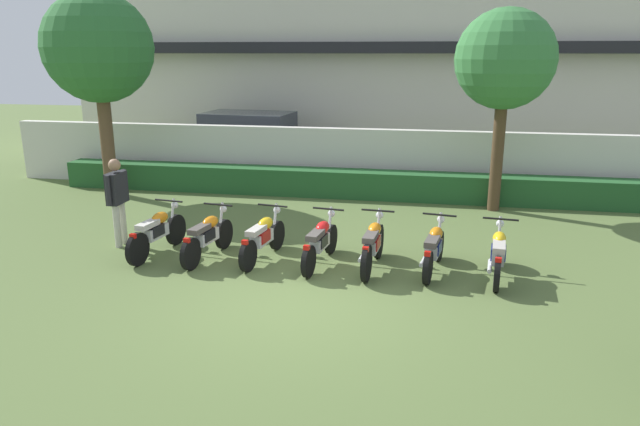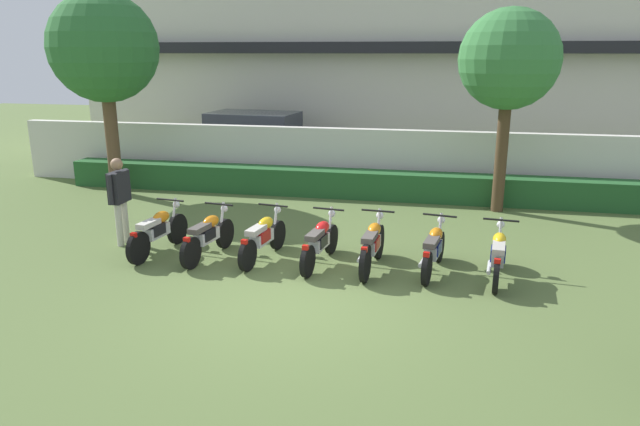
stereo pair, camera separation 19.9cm
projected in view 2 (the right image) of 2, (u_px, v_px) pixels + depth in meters
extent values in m
plane|color=#566B38|center=(295.00, 301.00, 9.01)|extent=(60.00, 60.00, 0.00)
cube|color=beige|center=(389.00, 58.00, 21.68)|extent=(21.41, 6.00, 7.00)
cube|color=black|center=(380.00, 48.00, 18.53)|extent=(17.98, 0.50, 0.36)
cube|color=silver|center=(362.00, 160.00, 15.85)|extent=(20.34, 0.30, 1.72)
cube|color=#235628|center=(358.00, 184.00, 15.33)|extent=(16.27, 0.70, 0.71)
cube|color=black|center=(260.00, 149.00, 18.44)|extent=(4.65, 2.25, 1.00)
cube|color=#2D333D|center=(254.00, 123.00, 18.27)|extent=(2.84, 1.94, 0.65)
cylinder|color=black|center=(316.00, 159.00, 18.95)|extent=(0.70, 0.28, 0.68)
cylinder|color=black|center=(298.00, 170.00, 17.25)|extent=(0.70, 0.28, 0.68)
cylinder|color=black|center=(228.00, 154.00, 19.84)|extent=(0.70, 0.28, 0.68)
cylinder|color=black|center=(202.00, 164.00, 18.14)|extent=(0.70, 0.28, 0.68)
cylinder|color=brown|center=(113.00, 141.00, 15.49)|extent=(0.35, 0.35, 2.85)
sphere|color=#2D6B33|center=(103.00, 47.00, 14.85)|extent=(2.79, 2.79, 2.79)
cylinder|color=#4C3823|center=(501.00, 154.00, 13.74)|extent=(0.28, 0.28, 2.77)
sphere|color=#387A3D|center=(509.00, 59.00, 13.15)|extent=(2.29, 2.29, 2.29)
cylinder|color=black|center=(177.00, 229.00, 11.64)|extent=(0.17, 0.62, 0.61)
cylinder|color=black|center=(138.00, 248.00, 10.49)|extent=(0.17, 0.62, 0.61)
cube|color=silver|center=(157.00, 231.00, 10.98)|extent=(0.28, 0.62, 0.22)
ellipsoid|color=orange|center=(161.00, 217.00, 11.07)|extent=(0.28, 0.47, 0.22)
cube|color=beige|center=(149.00, 224.00, 10.71)|extent=(0.27, 0.54, 0.10)
cube|color=red|center=(134.00, 235.00, 10.33)|extent=(0.11, 0.09, 0.08)
cylinder|color=silver|center=(174.00, 215.00, 11.47)|extent=(0.08, 0.23, 0.65)
cylinder|color=black|center=(170.00, 200.00, 11.30)|extent=(0.60, 0.12, 0.04)
sphere|color=silver|center=(176.00, 204.00, 11.52)|extent=(0.14, 0.14, 0.14)
cylinder|color=silver|center=(144.00, 241.00, 10.83)|extent=(0.15, 0.55, 0.07)
cube|color=black|center=(155.00, 229.00, 10.92)|extent=(0.29, 0.39, 0.20)
cylinder|color=black|center=(225.00, 233.00, 11.39)|extent=(0.18, 0.59, 0.58)
cylinder|color=black|center=(191.00, 253.00, 10.28)|extent=(0.18, 0.59, 0.58)
cube|color=silver|center=(207.00, 236.00, 10.75)|extent=(0.29, 0.62, 0.22)
ellipsoid|color=orange|center=(211.00, 221.00, 10.84)|extent=(0.28, 0.47, 0.22)
cube|color=#4C4742|center=(200.00, 228.00, 10.49)|extent=(0.28, 0.54, 0.10)
cube|color=red|center=(187.00, 240.00, 10.12)|extent=(0.11, 0.09, 0.08)
cylinder|color=silver|center=(222.00, 219.00, 11.22)|extent=(0.08, 0.23, 0.65)
cylinder|color=black|center=(219.00, 204.00, 11.05)|extent=(0.60, 0.12, 0.04)
sphere|color=silver|center=(224.00, 209.00, 11.27)|extent=(0.14, 0.14, 0.14)
cylinder|color=silver|center=(194.00, 246.00, 10.60)|extent=(0.15, 0.55, 0.07)
cube|color=black|center=(205.00, 234.00, 10.69)|extent=(0.29, 0.39, 0.20)
cylinder|color=black|center=(278.00, 235.00, 11.32)|extent=(0.18, 0.58, 0.57)
cylinder|color=black|center=(248.00, 255.00, 10.19)|extent=(0.18, 0.58, 0.57)
cube|color=silver|center=(262.00, 238.00, 10.67)|extent=(0.29, 0.62, 0.22)
ellipsoid|color=yellow|center=(266.00, 223.00, 10.76)|extent=(0.29, 0.47, 0.22)
cube|color=#B2ADA3|center=(256.00, 230.00, 10.41)|extent=(0.28, 0.54, 0.10)
cube|color=red|center=(244.00, 242.00, 10.02)|extent=(0.11, 0.09, 0.08)
cylinder|color=silver|center=(275.00, 220.00, 11.16)|extent=(0.08, 0.23, 0.65)
cylinder|color=black|center=(273.00, 205.00, 10.99)|extent=(0.60, 0.13, 0.04)
sphere|color=silver|center=(278.00, 210.00, 11.21)|extent=(0.14, 0.14, 0.14)
cylinder|color=silver|center=(250.00, 248.00, 10.52)|extent=(0.15, 0.55, 0.07)
cube|color=#A51414|center=(261.00, 236.00, 10.61)|extent=(0.29, 0.39, 0.20)
cylinder|color=black|center=(331.00, 239.00, 11.08)|extent=(0.16, 0.57, 0.56)
cylinder|color=black|center=(308.00, 261.00, 9.91)|extent=(0.16, 0.57, 0.56)
cube|color=silver|center=(319.00, 242.00, 10.41)|extent=(0.28, 0.62, 0.22)
ellipsoid|color=red|center=(322.00, 228.00, 10.50)|extent=(0.28, 0.47, 0.22)
cube|color=#4C4742|center=(315.00, 235.00, 10.14)|extent=(0.27, 0.54, 0.10)
cube|color=red|center=(305.00, 248.00, 9.74)|extent=(0.11, 0.09, 0.08)
cylinder|color=silver|center=(330.00, 224.00, 10.91)|extent=(0.08, 0.23, 0.65)
cylinder|color=black|center=(328.00, 209.00, 10.75)|extent=(0.60, 0.12, 0.04)
sphere|color=silver|center=(332.00, 214.00, 10.97)|extent=(0.14, 0.14, 0.14)
cylinder|color=silver|center=(308.00, 253.00, 10.26)|extent=(0.14, 0.55, 0.07)
cube|color=black|center=(318.00, 241.00, 10.35)|extent=(0.29, 0.39, 0.20)
cylinder|color=black|center=(379.00, 242.00, 10.81)|extent=(0.14, 0.64, 0.64)
cylinder|color=black|center=(365.00, 263.00, 9.70)|extent=(0.14, 0.64, 0.64)
cube|color=silver|center=(372.00, 245.00, 10.17)|extent=(0.25, 0.61, 0.22)
ellipsoid|color=orange|center=(374.00, 229.00, 10.27)|extent=(0.25, 0.46, 0.22)
cube|color=#4C4742|center=(370.00, 237.00, 9.90)|extent=(0.24, 0.53, 0.10)
cube|color=red|center=(364.00, 250.00, 9.53)|extent=(0.11, 0.09, 0.08)
cylinder|color=silver|center=(378.00, 226.00, 10.65)|extent=(0.07, 0.23, 0.65)
cylinder|color=black|center=(378.00, 211.00, 10.48)|extent=(0.60, 0.08, 0.04)
sphere|color=silver|center=(380.00, 215.00, 10.70)|extent=(0.14, 0.14, 0.14)
cylinder|color=silver|center=(362.00, 256.00, 10.01)|extent=(0.11, 0.55, 0.07)
cube|color=#A51414|center=(372.00, 243.00, 10.11)|extent=(0.27, 0.38, 0.20)
cylinder|color=black|center=(440.00, 246.00, 10.66)|extent=(0.18, 0.57, 0.56)
cylinder|color=black|center=(427.00, 269.00, 9.58)|extent=(0.18, 0.57, 0.56)
cube|color=silver|center=(433.00, 250.00, 10.03)|extent=(0.29, 0.62, 0.22)
ellipsoid|color=orange|center=(436.00, 234.00, 10.12)|extent=(0.29, 0.47, 0.22)
cube|color=#4C4742|center=(432.00, 242.00, 9.77)|extent=(0.28, 0.55, 0.10)
cube|color=red|center=(426.00, 254.00, 9.41)|extent=(0.11, 0.10, 0.08)
cylinder|color=silver|center=(440.00, 231.00, 10.49)|extent=(0.09, 0.23, 0.65)
cylinder|color=black|center=(440.00, 215.00, 10.33)|extent=(0.60, 0.13, 0.04)
sphere|color=silver|center=(441.00, 220.00, 10.54)|extent=(0.14, 0.14, 0.14)
cylinder|color=silver|center=(423.00, 261.00, 9.88)|extent=(0.16, 0.55, 0.07)
cube|color=navy|center=(433.00, 248.00, 9.97)|extent=(0.29, 0.39, 0.20)
cylinder|color=black|center=(498.00, 252.00, 10.36)|extent=(0.15, 0.58, 0.58)
cylinder|color=black|center=(496.00, 276.00, 9.25)|extent=(0.15, 0.58, 0.58)
cube|color=silver|center=(498.00, 256.00, 9.72)|extent=(0.26, 0.62, 0.22)
ellipsoid|color=yellow|center=(499.00, 240.00, 9.81)|extent=(0.27, 0.46, 0.22)
cube|color=#B2ADA3|center=(499.00, 248.00, 9.45)|extent=(0.26, 0.54, 0.10)
cube|color=red|center=(497.00, 261.00, 9.09)|extent=(0.11, 0.09, 0.08)
cylinder|color=silver|center=(500.00, 236.00, 10.19)|extent=(0.07, 0.23, 0.65)
cylinder|color=black|center=(501.00, 220.00, 10.02)|extent=(0.60, 0.10, 0.04)
sphere|color=silver|center=(501.00, 225.00, 10.24)|extent=(0.14, 0.14, 0.14)
cylinder|color=silver|center=(489.00, 267.00, 9.56)|extent=(0.13, 0.55, 0.07)
cube|color=navy|center=(498.00, 254.00, 9.66)|extent=(0.28, 0.38, 0.20)
cylinder|color=beige|center=(125.00, 222.00, 11.68)|extent=(0.13, 0.13, 0.87)
cylinder|color=beige|center=(119.00, 225.00, 11.46)|extent=(0.13, 0.13, 0.87)
cube|color=#232328|center=(119.00, 187.00, 11.37)|extent=(0.22, 0.51, 0.61)
cylinder|color=#232328|center=(127.00, 183.00, 11.65)|extent=(0.09, 0.09, 0.58)
cylinder|color=#232328|center=(110.00, 190.00, 11.08)|extent=(0.09, 0.09, 0.58)
sphere|color=#9E7556|center=(117.00, 164.00, 11.25)|extent=(0.23, 0.23, 0.23)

